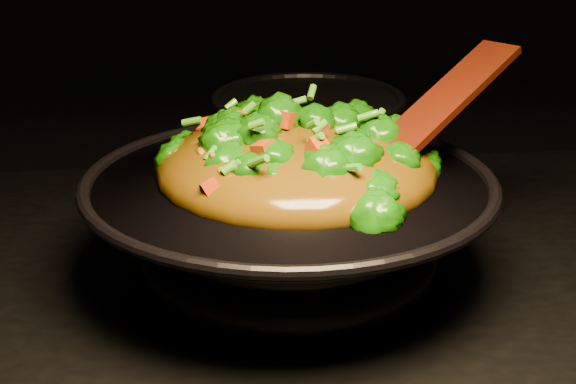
{
  "coord_description": "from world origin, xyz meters",
  "views": [
    {
      "loc": [
        -0.12,
        -0.75,
        1.33
      ],
      "look_at": [
        -0.02,
        0.08,
        1.0
      ],
      "focal_mm": 55.0,
      "sensor_mm": 36.0,
      "label": 1
    }
  ],
  "objects": [
    {
      "name": "spatula",
      "position": [
        0.11,
        0.08,
        1.07
      ],
      "size": [
        0.26,
        0.22,
        0.12
      ],
      "primitive_type": "cube",
      "rotation": [
        0.0,
        -0.38,
        0.67
      ],
      "color": "#321008",
      "rests_on": "wok"
    },
    {
      "name": "stir_fry",
      "position": [
        -0.01,
        0.09,
        1.06
      ],
      "size": [
        0.34,
        0.34,
        0.1
      ],
      "primitive_type": null,
      "rotation": [
        0.0,
        0.0,
        -0.21
      ],
      "color": "#166006",
      "rests_on": "wok"
    },
    {
      "name": "wok",
      "position": [
        -0.02,
        0.07,
        0.96
      ],
      "size": [
        0.41,
        0.41,
        0.11
      ],
      "primitive_type": null,
      "rotation": [
        0.0,
        0.0,
        0.01
      ],
      "color": "black",
      "rests_on": "stovetop"
    },
    {
      "name": "back_pot",
      "position": [
        0.03,
        0.32,
        0.97
      ],
      "size": [
        0.3,
        0.3,
        0.14
      ],
      "primitive_type": "cylinder",
      "rotation": [
        0.0,
        0.0,
        0.3
      ],
      "color": "black",
      "rests_on": "stovetop"
    }
  ]
}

